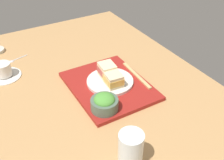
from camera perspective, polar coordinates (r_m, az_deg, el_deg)
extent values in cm
cube|color=tan|center=(116.10, -4.87, -2.23)|extent=(140.00, 100.00, 3.00)
cube|color=maroon|center=(114.61, -0.64, -1.21)|extent=(37.43, 30.21, 1.59)
cylinder|color=silver|center=(114.80, -0.41, -0.28)|extent=(19.58, 19.58, 1.20)
cube|color=beige|center=(111.58, 0.29, -0.70)|extent=(7.73, 6.77, 1.23)
cube|color=gold|center=(110.41, 0.30, 0.14)|extent=(8.10, 6.95, 2.76)
cube|color=beige|center=(109.27, 0.30, 0.99)|extent=(7.73, 6.77, 1.23)
cube|color=beige|center=(116.52, -1.08, 1.18)|extent=(7.73, 6.77, 1.67)
cube|color=#B74C42|center=(115.30, -1.09, 2.08)|extent=(8.15, 7.07, 2.69)
cube|color=beige|center=(114.11, -1.11, 2.99)|extent=(7.73, 6.77, 1.67)
cylinder|color=#4C6051|center=(100.78, -1.57, -5.09)|extent=(10.28, 10.28, 4.34)
ellipsoid|color=#4C9338|center=(99.38, -1.59, -4.14)|extent=(7.81, 7.81, 4.30)
cube|color=tan|center=(119.63, 5.26, 1.06)|extent=(21.66, 1.66, 0.70)
cube|color=tan|center=(119.30, 4.97, 0.97)|extent=(21.66, 1.66, 0.70)
cylinder|color=silver|center=(130.44, -21.47, 0.85)|extent=(14.51, 14.51, 0.80)
cylinder|color=silver|center=(128.73, -21.78, 2.06)|extent=(7.16, 7.16, 5.78)
cylinder|color=black|center=(127.48, -22.02, 2.99)|extent=(6.59, 6.59, 0.40)
cylinder|color=silver|center=(83.62, 3.93, -14.09)|extent=(7.63, 7.63, 11.52)
cube|color=silver|center=(142.11, -18.76, 4.39)|extent=(2.74, 8.62, 0.50)
ellipsoid|color=silver|center=(140.58, -20.31, 3.76)|extent=(2.65, 3.22, 0.80)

